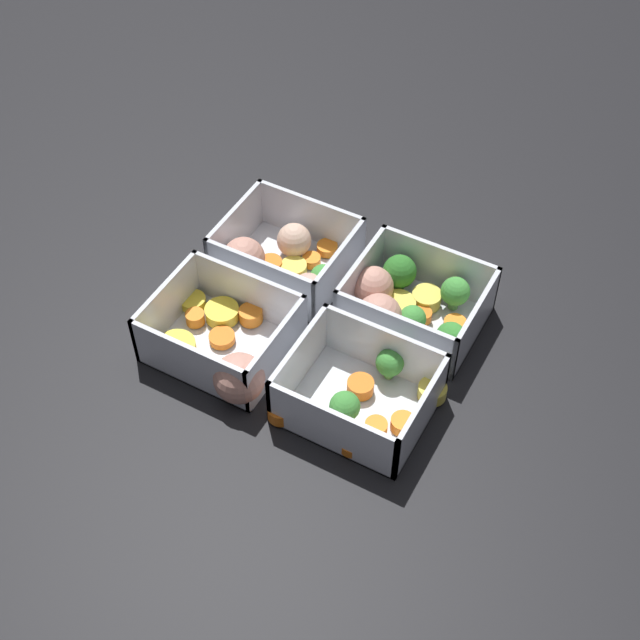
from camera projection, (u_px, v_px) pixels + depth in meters
ground_plane at (320, 333)px, 0.95m from camera, size 4.00×4.00×0.00m
container_near_left at (405, 303)px, 0.95m from camera, size 0.15×0.13×0.06m
container_near_right at (283, 260)px, 0.99m from camera, size 0.14×0.12×0.06m
container_far_left at (361, 395)px, 0.87m from camera, size 0.16×0.13×0.06m
container_far_right at (224, 346)px, 0.91m from camera, size 0.16×0.14×0.06m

